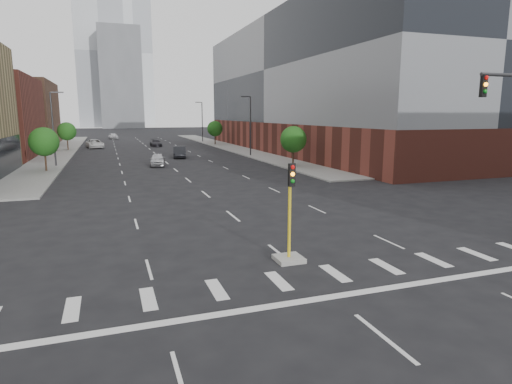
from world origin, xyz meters
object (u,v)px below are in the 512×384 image
car_distant (113,136)px  car_mid_right (179,152)px  median_traffic_signal (289,240)px  car_far_left (95,144)px  car_near_left (158,160)px  car_deep_right (156,143)px

car_distant → car_mid_right: bearing=-88.1°
median_traffic_signal → car_far_left: (-9.60, 70.47, -0.15)m
car_near_left → median_traffic_signal: bearing=-80.4°
median_traffic_signal → car_mid_right: 47.25m
median_traffic_signal → car_near_left: bearing=92.3°
car_deep_right → car_distant: bearing=103.2°
median_traffic_signal → car_distant: bearing=93.4°
car_mid_right → car_distant: bearing=107.9°
car_deep_right → median_traffic_signal: bearing=-93.7°
car_mid_right → car_far_left: car_mid_right is taller
car_far_left → car_distant: bearing=72.4°
car_mid_right → car_deep_right: car_mid_right is taller
median_traffic_signal → car_distant: (-5.81, 98.43, -0.16)m
car_mid_right → car_deep_right: bearing=100.7°
car_distant → car_near_left: bearing=-93.4°
median_traffic_signal → car_mid_right: (2.73, 47.17, -0.14)m
car_near_left → car_mid_right: (4.23, 9.20, 0.06)m
median_traffic_signal → car_near_left: 38.00m
car_deep_right → car_mid_right: bearing=-90.0°
car_far_left → car_deep_right: (11.39, 0.38, -0.13)m
car_near_left → car_mid_right: size_ratio=0.90×
car_near_left → car_distant: bearing=101.5°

